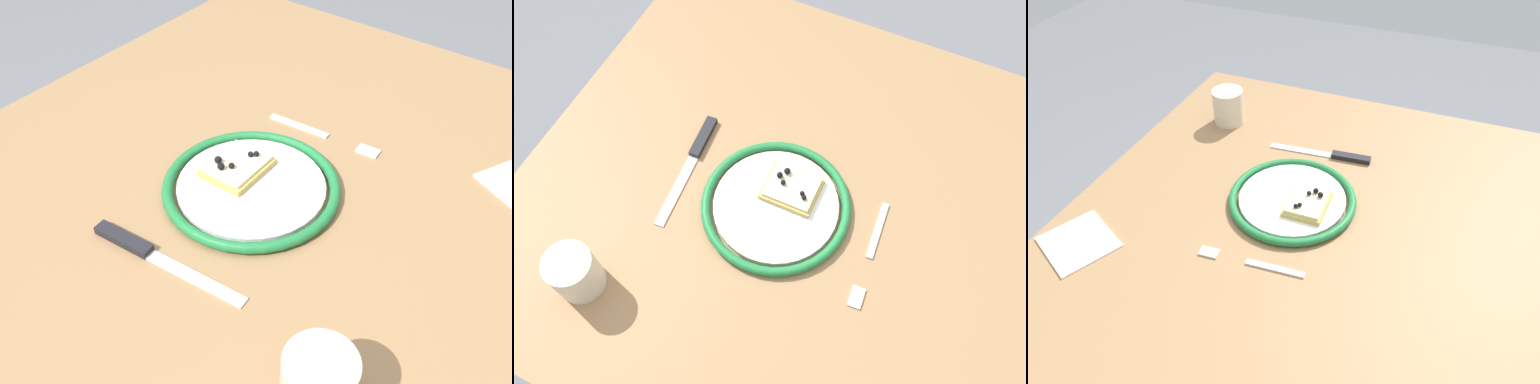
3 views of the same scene
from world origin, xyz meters
The scene contains 7 objects.
dining_table centered at (0.00, 0.00, 0.68)m, with size 1.05×0.92×0.77m.
plate centered at (0.06, 0.03, 0.77)m, with size 0.26×0.26×0.02m.
pizza_slice_near centered at (0.05, -0.01, 0.79)m, with size 0.10×0.08×0.03m.
knife centered at (0.24, -0.01, 0.77)m, with size 0.04×0.24×0.01m.
fork centered at (-0.12, 0.04, 0.77)m, with size 0.03×0.20×0.00m.
cup centered at (0.29, 0.29, 0.81)m, with size 0.08×0.08×0.09m, color beige.
napkin centered at (-0.20, 0.36, 0.77)m, with size 0.12×0.13×0.00m, color white.
Camera 3 is at (-0.60, -0.21, 1.41)m, focal length 32.20 mm.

